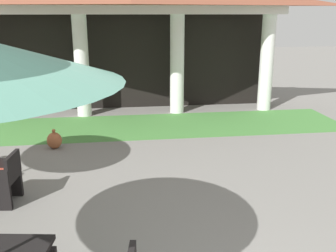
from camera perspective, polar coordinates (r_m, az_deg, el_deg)
The scene contains 4 objects.
background_pavilion at distance 11.30m, azimuth -5.86°, elevation 17.29°, with size 9.38×2.57×3.99m.
lawn_strip at distance 10.25m, azimuth -5.06°, elevation -0.04°, with size 11.18×2.36×0.01m, color #47843D.
patio_chair_near_foreground_east at distance 6.63m, azimuth -23.57°, elevation -7.24°, with size 0.63×0.61×0.81m.
terracotta_urn at distance 8.89m, azimuth -16.40°, elevation -2.03°, with size 0.32×0.32×0.45m.
Camera 1 is at (-0.42, -2.38, 2.91)m, focal length 41.35 mm.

